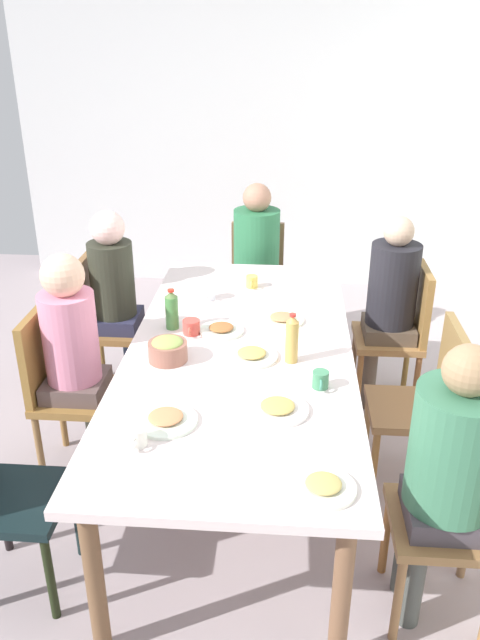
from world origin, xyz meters
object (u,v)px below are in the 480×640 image
at_px(plate_1, 221,329).
at_px(chair_6, 466,510).
at_px(chair_0, 61,383).
at_px(person_5, 115,289).
at_px(plate_4, 166,419).
at_px(person_0, 74,348).
at_px(plate_3, 252,355).
at_px(bottle_0, 292,339).
at_px(cup_2, 208,292).
at_px(cup_4, 252,282).
at_px(cup_3, 191,327).
at_px(plate_0, 323,486).
at_px(chair_4, 426,398).
at_px(person_1, 256,253).
at_px(person_2, 390,297).
at_px(chair_2, 402,329).
at_px(chair_5, 103,319).
at_px(cup_0, 321,380).
at_px(plate_5, 278,408).
at_px(cup_1, 136,437).
at_px(plate_2, 282,319).
at_px(bowl_0, 168,349).
at_px(bottle_1, 172,310).
at_px(person_6, 450,462).
at_px(dining_table, 240,360).

bearing_deg(plate_1, chair_6, 46.95).
xyz_separation_m(chair_0, person_5, (-0.79, 0.09, 0.20)).
bearing_deg(plate_4, person_0, -138.14).
height_order(plate_3, bottle_0, bottle_0).
xyz_separation_m(cup_2, cup_4, (-0.20, 0.24, -0.01)).
bearing_deg(cup_3, plate_0, 28.29).
bearing_deg(plate_3, chair_6, 50.91).
bearing_deg(plate_1, chair_4, 80.64).
bearing_deg(cup_2, person_1, 165.43).
bearing_deg(person_2, chair_2, 90.00).
height_order(person_1, cup_4, person_1).
relative_size(chair_5, cup_0, 8.43).
relative_size(plate_5, cup_4, 2.41).
bearing_deg(cup_0, person_2, 158.15).
xyz_separation_m(plate_3, plate_4, (0.56, -0.31, -0.00)).
bearing_deg(bottle_0, person_0, -96.10).
bearing_deg(person_1, bottle_0, 8.85).
bearing_deg(cup_4, chair_6, 29.94).
bearing_deg(plate_4, cup_1, -27.39).
xyz_separation_m(person_1, plate_1, (1.31, -0.11, 0.03)).
relative_size(plate_2, bowl_0, 1.26).
bearing_deg(cup_2, person_5, -108.54).
bearing_deg(person_0, cup_1, 32.03).
bearing_deg(person_2, bottle_1, -63.52).
bearing_deg(person_5, bowl_0, 28.18).
bearing_deg(plate_2, cup_1, -24.75).
xyz_separation_m(chair_5, cup_0, (1.14, 1.30, 0.28)).
xyz_separation_m(plate_5, cup_2, (-1.14, -0.43, 0.03)).
distance_m(cup_1, bottle_1, 1.01).
distance_m(person_1, bowl_0, 1.66).
bearing_deg(cup_1, chair_6, 90.81).
height_order(cup_0, cup_4, cup_0).
xyz_separation_m(person_5, bottle_1, (0.60, 0.46, 0.14)).
bearing_deg(cup_0, person_6, 45.53).
bearing_deg(cup_3, chair_4, 83.33).
bearing_deg(plate_0, plate_1, -158.33).
bearing_deg(chair_5, cup_3, 45.36).
height_order(person_5, bottle_0, person_5).
height_order(chair_2, cup_2, chair_2).
relative_size(person_2, plate_3, 4.91).
height_order(chair_2, person_6, person_6).
xyz_separation_m(chair_2, cup_0, (1.14, -0.55, 0.28)).
height_order(person_2, plate_0, person_2).
xyz_separation_m(person_2, person_5, (0.00, -1.66, 0.00)).
height_order(person_0, plate_4, person_0).
height_order(plate_2, bowl_0, bowl_0).
relative_size(dining_table, bottle_1, 11.04).
distance_m(person_2, plate_0, 1.87).
bearing_deg(chair_0, plate_5, 64.07).
relative_size(dining_table, plate_5, 9.31).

